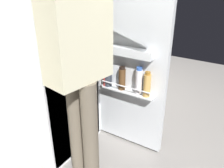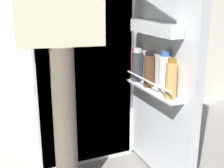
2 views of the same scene
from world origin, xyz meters
The scene contains 4 objects.
ground_plane centered at (0.00, 0.00, 0.00)m, with size 6.40×6.40×0.00m, color gray.
kitchen_wall centered at (0.00, 0.94, 1.26)m, with size 4.40×0.10×2.52m, color silver.
refrigerator centered at (0.03, 0.52, 0.84)m, with size 0.74×1.30×1.68m.
person centered at (-0.21, 0.01, 1.08)m, with size 0.58×0.82×1.78m.
Camera 1 is at (-1.35, -0.96, 1.55)m, focal length 38.00 mm.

